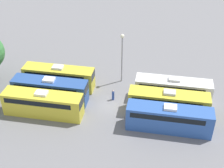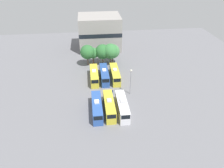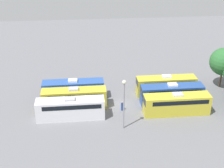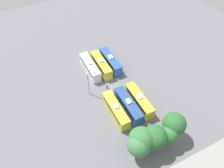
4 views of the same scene
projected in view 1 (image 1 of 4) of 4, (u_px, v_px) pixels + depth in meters
ground_plane at (109, 106)px, 44.44m from camera, size 115.69×115.69×0.00m
bus_0 at (169, 118)px, 39.47m from camera, size 2.54×10.83×3.70m
bus_1 at (168, 103)px, 42.14m from camera, size 2.54×10.83×3.70m
bus_2 at (173, 89)px, 44.80m from camera, size 2.54×10.83×3.70m
bus_3 at (43, 103)px, 42.00m from camera, size 2.54×10.83×3.70m
bus_4 at (50, 89)px, 44.73m from camera, size 2.54×10.83×3.70m
bus_5 at (59, 77)px, 47.58m from camera, size 2.54×10.83×3.70m
worker_person at (113, 95)px, 45.37m from camera, size 0.36×0.36×1.67m
light_pole at (122, 50)px, 46.93m from camera, size 0.60×0.60×8.13m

